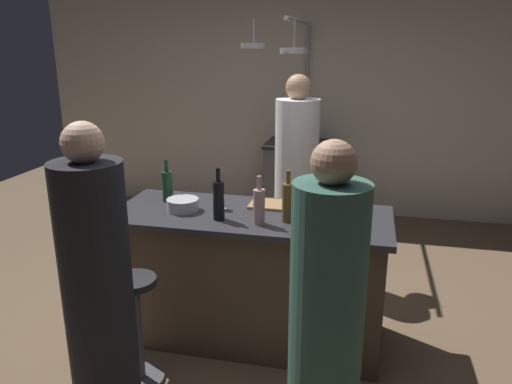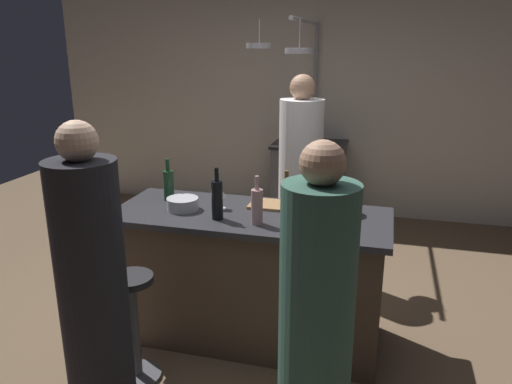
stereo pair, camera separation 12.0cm
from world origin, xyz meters
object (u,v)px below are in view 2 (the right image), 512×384
bar_stool_left (134,323)px  wine_bottle_amber (286,202)px  pepper_mill (319,213)px  chef (300,186)px  guest_left (93,293)px  stove_range (309,182)px  mixing_bowl_steel (183,204)px  wine_bottle_dark (217,199)px  wine_bottle_rose (257,206)px  bar_stool_right (323,353)px  wine_bottle_green (169,185)px  wine_glass_by_chef (337,212)px  guest_right (316,328)px  wine_glass_near_right_guest (221,194)px  cutting_board (274,205)px  mixing_bowl_ceramic (347,210)px

bar_stool_left → wine_bottle_amber: bearing=33.6°
pepper_mill → chef: bearing=105.0°
guest_left → wine_bottle_amber: (0.80, 0.88, 0.27)m
stove_range → pepper_mill: 2.73m
pepper_mill → mixing_bowl_steel: 0.94m
wine_bottle_dark → wine_bottle_rose: wine_bottle_dark is taller
bar_stool_right → wine_bottle_green: size_ratio=2.30×
pepper_mill → wine_bottle_green: bearing=164.7°
wine_glass_by_chef → mixing_bowl_steel: wine_glass_by_chef is taller
guest_right → pepper_mill: 0.83m
pepper_mill → wine_bottle_dark: 0.64m
pepper_mill → wine_bottle_green: size_ratio=0.71×
bar_stool_right → wine_glass_near_right_guest: size_ratio=4.66×
wine_bottle_rose → wine_bottle_green: 0.77m
guest_right → wine_bottle_green: guest_right is taller
stove_range → bar_stool_right: (0.58, -3.07, -0.07)m
wine_bottle_dark → wine_glass_near_right_guest: bearing=101.9°
wine_bottle_amber → mixing_bowl_steel: wine_bottle_amber is taller
cutting_board → wine_bottle_amber: 0.33m
wine_bottle_green → wine_glass_by_chef: (1.19, -0.25, -0.01)m
stove_range → wine_bottle_amber: bearing=-84.3°
guest_right → wine_bottle_rose: 0.97m
wine_bottle_green → bar_stool_left: bearing=-83.5°
pepper_mill → wine_glass_near_right_guest: size_ratio=1.44×
pepper_mill → wine_bottle_amber: (-0.22, 0.09, 0.02)m
cutting_board → mixing_bowl_steel: (-0.57, -0.22, 0.03)m
wine_bottle_amber → wine_glass_by_chef: (0.32, -0.03, -0.02)m
chef → wine_bottle_rose: chef is taller
stove_range → wine_bottle_dark: size_ratio=2.70×
chef → mixing_bowl_steel: bearing=-118.1°
cutting_board → mixing_bowl_ceramic: mixing_bowl_ceramic is taller
bar_stool_right → wine_bottle_amber: wine_bottle_amber is taller
wine_bottle_dark → mixing_bowl_ceramic: 0.84m
stove_range → mixing_bowl_ceramic: mixing_bowl_ceramic is taller
wine_bottle_amber → wine_bottle_rose: bearing=-152.7°
chef → wine_bottle_rose: size_ratio=5.69×
wine_bottle_green → wine_glass_by_chef: 1.22m
stove_range → pepper_mill: pepper_mill is taller
wine_glass_by_chef → mixing_bowl_steel: (-1.02, 0.08, -0.07)m
bar_stool_right → wine_bottle_dark: 1.10m
guest_left → stove_range: bearing=80.9°
wine_bottle_rose → wine_bottle_amber: bearing=27.3°
wine_glass_near_right_guest → mixing_bowl_ceramic: bearing=7.3°
guest_left → wine_bottle_dark: guest_left is taller
wine_bottle_dark → wine_bottle_amber: (0.42, 0.06, -0.00)m
guest_left → wine_bottle_rose: bearing=51.2°
stove_range → mixing_bowl_ceramic: 2.44m
wine_bottle_amber → mixing_bowl_ceramic: wine_bottle_amber is taller
wine_glass_near_right_guest → mixing_bowl_steel: 0.26m
cutting_board → mixing_bowl_steel: bearing=-158.5°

